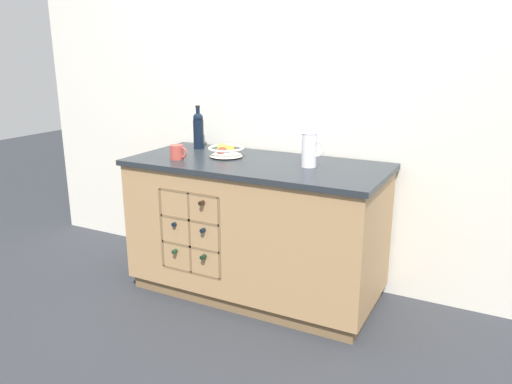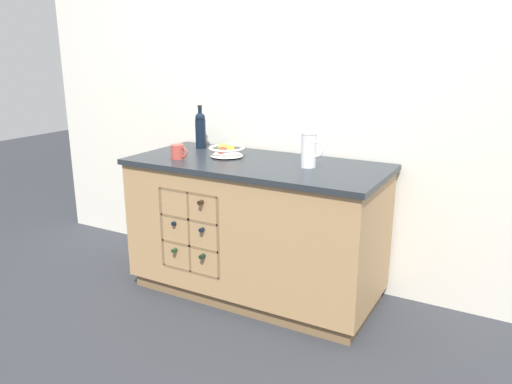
{
  "view_description": "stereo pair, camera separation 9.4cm",
  "coord_description": "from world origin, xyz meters",
  "px_view_note": "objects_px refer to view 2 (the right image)",
  "views": [
    {
      "loc": [
        1.45,
        -2.79,
        1.62
      ],
      "look_at": [
        0.0,
        0.0,
        0.72
      ],
      "focal_mm": 35.0,
      "sensor_mm": 36.0,
      "label": 1
    },
    {
      "loc": [
        1.53,
        -2.75,
        1.62
      ],
      "look_at": [
        0.0,
        0.0,
        0.72
      ],
      "focal_mm": 35.0,
      "sensor_mm": 36.0,
      "label": 2
    }
  ],
  "objects_px": {
    "white_pitcher": "(309,149)",
    "ceramic_mug": "(178,152)",
    "fruit_bowl": "(227,150)",
    "standing_wine_bottle": "(200,129)"
  },
  "relations": [
    {
      "from": "ceramic_mug",
      "to": "standing_wine_bottle",
      "type": "relative_size",
      "value": 0.4
    },
    {
      "from": "standing_wine_bottle",
      "to": "ceramic_mug",
      "type": "bearing_deg",
      "value": -77.71
    },
    {
      "from": "white_pitcher",
      "to": "standing_wine_bottle",
      "type": "relative_size",
      "value": 0.68
    },
    {
      "from": "fruit_bowl",
      "to": "standing_wine_bottle",
      "type": "relative_size",
      "value": 0.78
    },
    {
      "from": "white_pitcher",
      "to": "ceramic_mug",
      "type": "xyz_separation_m",
      "value": [
        -0.85,
        -0.19,
        -0.06
      ]
    },
    {
      "from": "white_pitcher",
      "to": "ceramic_mug",
      "type": "height_order",
      "value": "white_pitcher"
    },
    {
      "from": "fruit_bowl",
      "to": "ceramic_mug",
      "type": "bearing_deg",
      "value": -140.29
    },
    {
      "from": "white_pitcher",
      "to": "ceramic_mug",
      "type": "relative_size",
      "value": 1.68
    },
    {
      "from": "fruit_bowl",
      "to": "white_pitcher",
      "type": "distance_m",
      "value": 0.61
    },
    {
      "from": "white_pitcher",
      "to": "standing_wine_bottle",
      "type": "xyz_separation_m",
      "value": [
        -0.94,
        0.18,
        0.03
      ]
    }
  ]
}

